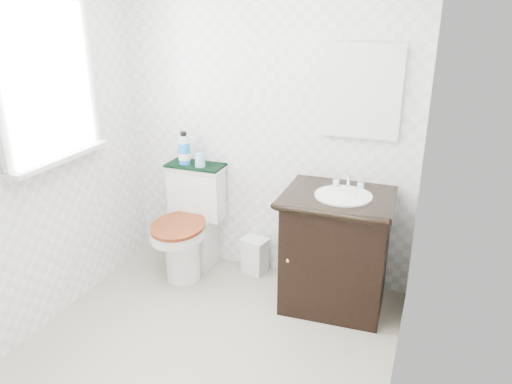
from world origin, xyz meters
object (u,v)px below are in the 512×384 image
Objects in this scene: vanity at (336,247)px; cup at (200,160)px; trash_bin at (255,255)px; mouthwash_bottle at (184,149)px; toilet at (191,228)px.

vanity is 1.19m from cup.
cup is at bearing -173.79° from trash_bin.
trash_bin is at bearing 2.94° from mouthwash_bottle.
vanity is (1.15, -0.06, 0.07)m from toilet.
toilet is 0.89× the size of vanity.
cup is at bearing 172.15° from vanity.
vanity is 1.35m from mouthwash_bottle.
toilet is at bearing -53.03° from mouthwash_bottle.
mouthwash_bottle reaches higher than toilet.
cup reaches higher than trash_bin.
trash_bin is (0.48, 0.13, -0.21)m from toilet.
toilet is 2.88× the size of trash_bin.
mouthwash_bottle is (-0.08, 0.10, 0.59)m from toilet.
cup is (0.14, -0.02, -0.07)m from mouthwash_bottle.
trash_bin is at bearing 6.21° from cup.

